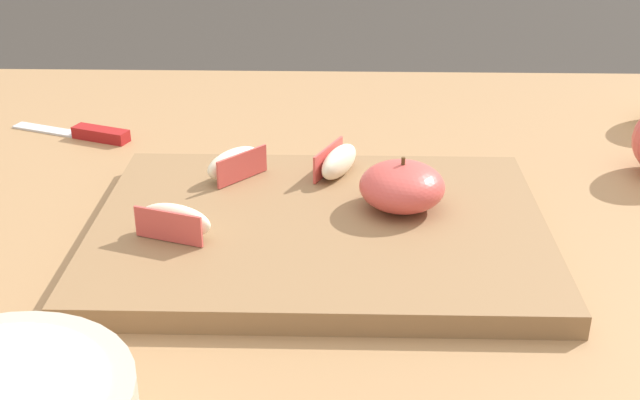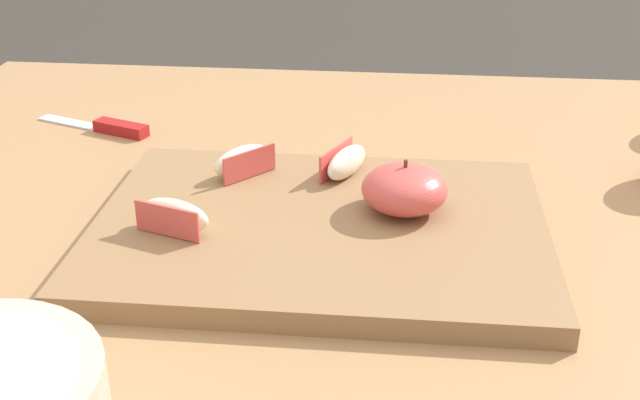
# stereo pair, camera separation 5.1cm
# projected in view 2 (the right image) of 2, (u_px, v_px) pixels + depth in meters

# --- Properties ---
(dining_table) EXTENTS (1.16, 0.99, 0.73)m
(dining_table) POSITION_uv_depth(u_px,v_px,m) (363.00, 314.00, 0.82)
(dining_table) COLOR #9E754C
(dining_table) RESTS_ON ground_plane
(cutting_board) EXTENTS (0.41, 0.30, 0.02)m
(cutting_board) POSITION_uv_depth(u_px,v_px,m) (320.00, 230.00, 0.75)
(cutting_board) COLOR olive
(cutting_board) RESTS_ON dining_table
(apple_half_skin_up) EXTENTS (0.08, 0.08, 0.05)m
(apple_half_skin_up) POSITION_uv_depth(u_px,v_px,m) (404.00, 190.00, 0.75)
(apple_half_skin_up) COLOR #D14C47
(apple_half_skin_up) RESTS_ON cutting_board
(apple_wedge_right) EXTENTS (0.05, 0.07, 0.03)m
(apple_wedge_right) POSITION_uv_depth(u_px,v_px,m) (346.00, 162.00, 0.83)
(apple_wedge_right) COLOR #F4EACC
(apple_wedge_right) RESTS_ON cutting_board
(apple_wedge_back) EXTENTS (0.06, 0.07, 0.03)m
(apple_wedge_back) POSITION_uv_depth(u_px,v_px,m) (243.00, 161.00, 0.83)
(apple_wedge_back) COLOR #F4EACC
(apple_wedge_back) RESTS_ON cutting_board
(apple_wedge_middle) EXTENTS (0.07, 0.04, 0.03)m
(apple_wedge_middle) POSITION_uv_depth(u_px,v_px,m) (174.00, 216.00, 0.72)
(apple_wedge_middle) COLOR #F4EACC
(apple_wedge_middle) RESTS_ON cutting_board
(paring_knife) EXTENTS (0.16, 0.07, 0.01)m
(paring_knife) POSITION_uv_depth(u_px,v_px,m) (112.00, 127.00, 1.00)
(paring_knife) COLOR silver
(paring_knife) RESTS_ON dining_table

